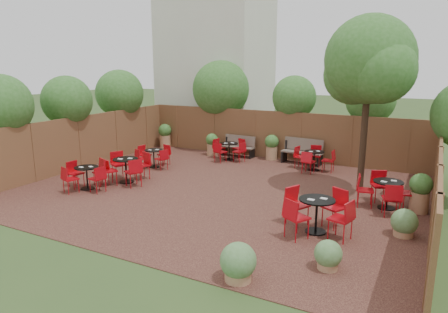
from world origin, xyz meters
The scene contains 13 objects.
ground centered at (0.00, 0.00, 0.00)m, with size 80.00×80.00×0.00m, color #354F23.
courtyard_paving centered at (0.00, 0.00, 0.01)m, with size 12.00×10.00×0.02m, color #351816.
fence_back centered at (0.00, 5.00, 1.00)m, with size 12.00×0.08×2.00m, color brown.
fence_left centered at (-6.00, 0.00, 1.00)m, with size 0.08×10.00×2.00m, color brown.
fence_right centered at (6.00, 0.00, 1.00)m, with size 0.08×10.00×2.00m, color brown.
neighbour_building centered at (-4.50, 8.00, 4.00)m, with size 5.00×4.00×8.00m, color beige.
overhang_foliage centered at (-2.22, 3.14, 2.64)m, with size 15.27×10.50×2.58m.
courtyard_tree centered at (3.91, 1.96, 3.87)m, with size 2.76×2.66×5.33m.
park_bench_left centered at (-1.56, 4.62, 0.48)m, with size 1.46×0.54×0.89m.
park_bench_right centered at (1.24, 4.63, 0.53)m, with size 1.65×0.66×1.00m.
bistro_tables centered at (0.06, 0.49, 0.46)m, with size 10.24×7.24×0.95m.
planters centered at (-0.66, 3.57, 0.59)m, with size 11.72×4.50×1.12m.
low_shrubs centered at (4.00, -3.24, 0.34)m, with size 3.18×4.21×0.74m.
Camera 1 is at (5.83, -10.83, 3.96)m, focal length 32.69 mm.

